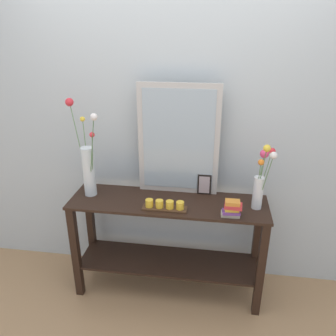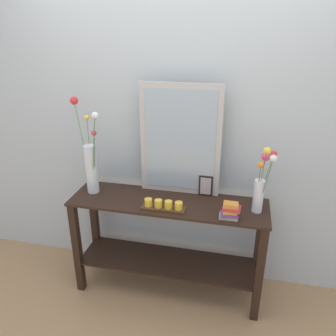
# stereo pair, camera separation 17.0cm
# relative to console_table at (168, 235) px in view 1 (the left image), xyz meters

# --- Properties ---
(ground_plane) EXTENTS (7.00, 6.00, 0.02)m
(ground_plane) POSITION_rel_console_table_xyz_m (0.00, 0.00, -0.53)
(ground_plane) COLOR #A87F56
(wall_back) EXTENTS (6.40, 0.08, 2.70)m
(wall_back) POSITION_rel_console_table_xyz_m (0.00, 0.33, 0.83)
(wall_back) COLOR #B2BCC1
(wall_back) RESTS_ON ground
(console_table) EXTENTS (1.48, 0.42, 0.82)m
(console_table) POSITION_rel_console_table_xyz_m (0.00, 0.00, 0.00)
(console_table) COLOR black
(console_table) RESTS_ON ground
(mirror_leaning) EXTENTS (0.61, 0.03, 0.84)m
(mirror_leaning) POSITION_rel_console_table_xyz_m (0.05, 0.18, 0.72)
(mirror_leaning) COLOR #B7B2AD
(mirror_leaning) RESTS_ON console_table
(tall_vase_left) EXTENTS (0.32, 0.28, 0.72)m
(tall_vase_left) POSITION_rel_console_table_xyz_m (-0.61, 0.03, 0.55)
(tall_vase_left) COLOR silver
(tall_vase_left) RESTS_ON console_table
(vase_right) EXTENTS (0.13, 0.21, 0.49)m
(vase_right) POSITION_rel_console_table_xyz_m (0.65, 0.01, 0.52)
(vase_right) COLOR silver
(vase_right) RESTS_ON console_table
(candle_tray) EXTENTS (0.32, 0.09, 0.07)m
(candle_tray) POSITION_rel_console_table_xyz_m (-0.01, -0.12, 0.33)
(candle_tray) COLOR #472D1C
(candle_tray) RESTS_ON console_table
(picture_frame_small) EXTENTS (0.10, 0.01, 0.16)m
(picture_frame_small) POSITION_rel_console_table_xyz_m (0.26, 0.16, 0.38)
(picture_frame_small) COLOR black
(picture_frame_small) RESTS_ON console_table
(book_stack) EXTENTS (0.14, 0.09, 0.12)m
(book_stack) POSITION_rel_console_table_xyz_m (0.46, -0.14, 0.36)
(book_stack) COLOR #B2A893
(book_stack) RESTS_ON console_table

